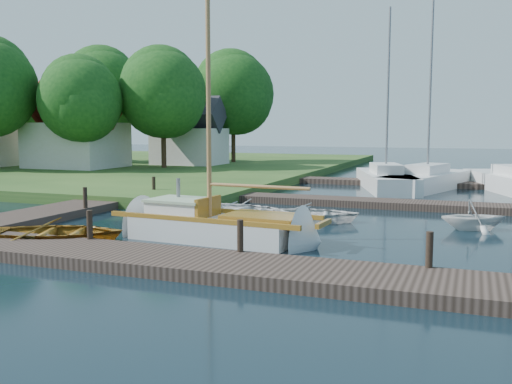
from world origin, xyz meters
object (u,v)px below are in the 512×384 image
(mooring_post_5, at_px, (154,185))
(tree_4, at_px, (103,91))
(tree_5, at_px, (9,103))
(sailboat, at_px, (220,229))
(tender_d, at_px, (474,213))
(marina_boat_1, at_px, (386,179))
(mooring_post_1, at_px, (90,225))
(dinghy, at_px, (54,230))
(tender_c, at_px, (309,211))
(mooring_post_2, at_px, (240,236))
(house_c, at_px, (190,138))
(mooring_post_3, at_px, (429,250))
(tender_a, at_px, (243,208))
(tree_3, at_px, (163,93))
(house_a, at_px, (76,133))
(marina_boat_2, at_px, (427,179))
(tree_2, at_px, (81,99))
(tree_7, at_px, (233,93))
(mooring_post_4, at_px, (85,198))

(mooring_post_5, relative_size, tree_4, 0.08)
(tree_5, bearing_deg, sailboat, -37.11)
(tender_d, relative_size, marina_boat_1, 0.22)
(mooring_post_1, bearing_deg, dinghy, 168.71)
(sailboat, relative_size, tree_4, 1.02)
(tender_c, height_order, marina_boat_1, marina_boat_1)
(tree_4, bearing_deg, mooring_post_2, -49.02)
(house_c, bearing_deg, mooring_post_3, -53.47)
(mooring_post_3, bearing_deg, mooring_post_5, 142.43)
(mooring_post_1, relative_size, tender_a, 0.21)
(tender_c, distance_m, tree_3, 23.09)
(mooring_post_2, relative_size, tree_4, 0.08)
(mooring_post_5, bearing_deg, tree_3, 118.20)
(mooring_post_3, bearing_deg, house_a, 141.07)
(marina_boat_2, height_order, tree_4, marina_boat_2)
(tender_d, xyz_separation_m, tree_2, (-24.89, 11.99, 4.70))
(mooring_post_2, xyz_separation_m, tender_d, (5.39, 7.06, -0.15))
(mooring_post_2, bearing_deg, mooring_post_5, 130.36)
(marina_boat_2, bearing_deg, sailboat, -177.36)
(mooring_post_5, distance_m, marina_boat_1, 12.74)
(mooring_post_3, bearing_deg, tree_7, 120.10)
(marina_boat_1, bearing_deg, tree_3, 56.92)
(dinghy, bearing_deg, sailboat, -85.32)
(house_c, distance_m, tree_2, 9.29)
(mooring_post_1, height_order, sailboat, sailboat)
(marina_boat_1, bearing_deg, tender_a, 145.88)
(mooring_post_5, distance_m, tree_2, 14.95)
(house_c, bearing_deg, marina_boat_2, -22.98)
(mooring_post_5, xyz_separation_m, tree_7, (-5.00, 21.05, 5.50))
(tree_5, bearing_deg, tree_2, -26.57)
(dinghy, bearing_deg, tender_a, -50.51)
(house_a, bearing_deg, tender_c, -33.75)
(house_c, bearing_deg, dinghy, -70.42)
(mooring_post_3, distance_m, sailboat, 6.67)
(mooring_post_3, height_order, tree_5, tree_5)
(tender_a, distance_m, house_a, 23.90)
(tender_c, bearing_deg, tree_5, 47.64)
(mooring_post_4, relative_size, tender_a, 0.21)
(mooring_post_5, height_order, house_a, house_a)
(dinghy, relative_size, tender_d, 1.91)
(tender_c, relative_size, tree_3, 0.41)
(house_c, distance_m, tree_5, 16.36)
(marina_boat_2, xyz_separation_m, house_c, (-18.51, 7.85, 2.00))
(mooring_post_2, bearing_deg, sailboat, 124.05)
(tender_d, distance_m, marina_boat_2, 12.33)
(tender_c, relative_size, tree_2, 0.46)
(mooring_post_5, height_order, sailboat, sailboat)
(house_a, bearing_deg, tree_4, 108.28)
(mooring_post_4, distance_m, tree_7, 27.09)
(tree_4, relative_size, tree_5, 1.19)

